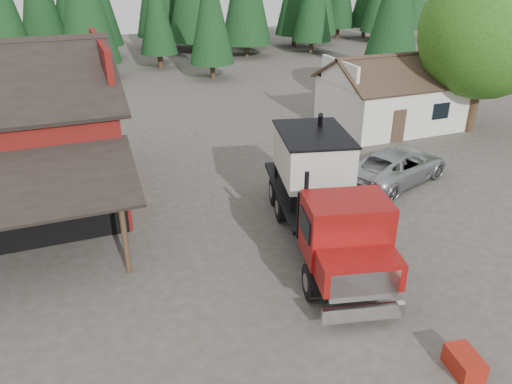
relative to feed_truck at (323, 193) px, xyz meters
name	(u,v)px	position (x,y,z in m)	size (l,w,h in m)	color
ground	(295,271)	(-1.75, -1.45, -2.15)	(120.00, 120.00, 0.00)	#443E35
farmhouse	(391,100)	(11.25, 11.55, -0.48)	(8.60, 6.42, 4.65)	silver
deciduous_tree	(487,36)	(15.27, 8.53, 3.76)	(8.00, 8.00, 10.20)	#382619
conifer_backdrop	(126,59)	(-1.75, 40.55, -2.15)	(76.00, 16.00, 16.00)	black
near_pine_b	(210,10)	(4.25, 28.55, 3.74)	(3.96, 3.96, 10.40)	#382619
feed_truck	(323,193)	(0.00, 0.00, 0.00)	(4.98, 10.53, 4.60)	black
silver_car	(397,166)	(6.25, 3.81, -1.31)	(2.78, 6.03, 1.68)	#AAAEB2
equip_box	(464,363)	(0.47, -7.45, -1.85)	(0.70, 1.10, 0.60)	maroon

